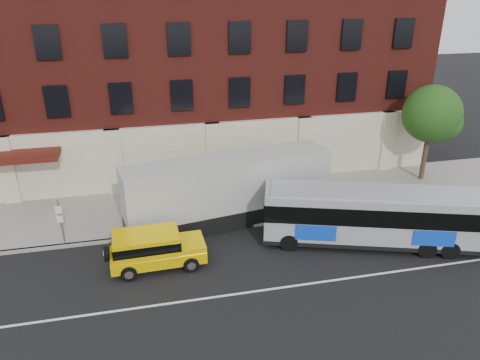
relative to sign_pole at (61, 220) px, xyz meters
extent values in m
plane|color=black|center=(8.50, -6.15, -1.45)|extent=(120.00, 120.00, 0.00)
cube|color=gray|center=(8.50, 2.85, -1.38)|extent=(60.00, 6.00, 0.15)
cube|color=gray|center=(8.50, -0.15, -1.38)|extent=(60.00, 0.25, 0.15)
cube|color=silver|center=(8.50, -5.65, -1.45)|extent=(60.00, 0.12, 0.01)
cube|color=maroon|center=(8.50, 10.85, 6.20)|extent=(30.00, 10.00, 15.00)
cube|color=beige|center=(8.50, 5.70, 0.70)|extent=(30.00, 0.35, 4.00)
cube|color=#49120D|center=(-2.50, 4.85, 1.80)|extent=(4.20, 2.20, 0.30)
cube|color=beige|center=(-3.50, 5.60, 0.70)|extent=(0.90, 0.55, 4.00)
cube|color=beige|center=(2.50, 5.60, 0.70)|extent=(0.90, 0.55, 4.00)
cube|color=beige|center=(8.50, 5.60, 0.70)|extent=(0.90, 0.55, 4.00)
cube|color=beige|center=(14.50, 5.60, 0.70)|extent=(0.90, 0.55, 4.00)
cube|color=beige|center=(20.50, 5.60, 0.70)|extent=(0.90, 0.55, 4.00)
cube|color=black|center=(-0.25, 5.77, 4.50)|extent=(1.30, 0.20, 1.80)
cube|color=black|center=(3.25, 5.77, 4.50)|extent=(1.30, 0.20, 1.80)
cube|color=black|center=(6.75, 5.77, 4.50)|extent=(1.30, 0.20, 1.80)
cube|color=black|center=(10.25, 5.77, 4.50)|extent=(1.30, 0.20, 1.80)
cube|color=black|center=(13.75, 5.77, 4.50)|extent=(1.30, 0.20, 1.80)
cube|color=black|center=(17.25, 5.77, 4.50)|extent=(1.30, 0.20, 1.80)
cube|color=black|center=(20.75, 5.77, 4.50)|extent=(1.30, 0.20, 1.80)
cube|color=black|center=(-0.25, 5.77, 7.70)|extent=(1.30, 0.20, 1.80)
cube|color=black|center=(3.25, 5.77, 7.70)|extent=(1.30, 0.20, 1.80)
cube|color=black|center=(6.75, 5.77, 7.70)|extent=(1.30, 0.20, 1.80)
cube|color=black|center=(10.25, 5.77, 7.70)|extent=(1.30, 0.20, 1.80)
cube|color=black|center=(13.75, 5.77, 7.70)|extent=(1.30, 0.20, 1.80)
cube|color=black|center=(17.25, 5.77, 7.70)|extent=(1.30, 0.20, 1.80)
cube|color=black|center=(20.75, 5.77, 7.70)|extent=(1.30, 0.20, 1.80)
cube|color=black|center=(-2.00, 5.63, 0.30)|extent=(2.60, 0.15, 2.80)
cube|color=black|center=(4.00, 5.63, 0.30)|extent=(2.60, 0.15, 2.80)
cube|color=black|center=(10.00, 5.63, 0.30)|extent=(2.60, 0.15, 2.80)
cube|color=black|center=(16.00, 5.63, 0.30)|extent=(2.60, 0.15, 2.80)
cylinder|color=slate|center=(0.00, 0.05, -0.20)|extent=(0.07, 0.07, 2.50)
cube|color=silver|center=(0.00, -0.10, 0.60)|extent=(0.30, 0.03, 0.40)
cube|color=silver|center=(0.00, -0.10, 0.10)|extent=(0.30, 0.03, 0.35)
cylinder|color=#322419|center=(22.00, 3.35, 0.20)|extent=(0.32, 0.32, 3.00)
sphere|color=#194112|center=(22.00, 3.35, 3.10)|extent=(3.60, 3.60, 3.60)
sphere|color=#194112|center=(22.70, 2.95, 2.60)|extent=(2.20, 2.20, 2.20)
sphere|color=#194112|center=(21.40, 3.75, 2.70)|extent=(2.00, 2.00, 2.00)
cube|color=#95959E|center=(14.97, -3.15, 0.12)|extent=(10.77, 5.38, 2.52)
cube|color=black|center=(14.97, -3.15, -1.05)|extent=(10.82, 5.44, 0.22)
cube|color=#95959E|center=(14.97, -3.15, 1.42)|extent=(10.18, 4.97, 0.11)
cube|color=black|center=(14.97, -3.15, 0.54)|extent=(10.86, 5.47, 0.88)
cube|color=blue|center=(11.93, -3.35, -0.35)|extent=(1.86, 0.64, 0.80)
cube|color=blue|center=(17.84, -2.90, -0.35)|extent=(1.86, 0.64, 0.80)
cylinder|color=black|center=(10.80, -2.84, -1.01)|extent=(0.92, 0.53, 0.88)
cylinder|color=black|center=(11.41, -0.94, -1.01)|extent=(0.92, 0.53, 0.88)
cylinder|color=black|center=(17.02, -4.87, -1.01)|extent=(0.92, 0.53, 0.88)
cylinder|color=black|center=(17.63, -2.97, -1.01)|extent=(0.92, 0.53, 0.88)
cylinder|color=black|center=(18.02, -5.19, -1.01)|extent=(0.92, 0.53, 0.88)
cylinder|color=black|center=(18.64, -3.30, -1.01)|extent=(0.92, 0.53, 0.88)
cube|color=#EEBE00|center=(4.50, -2.76, -0.87)|extent=(4.32, 1.91, 0.53)
cube|color=#EEBE00|center=(4.01, -2.77, -0.16)|extent=(2.99, 1.84, 0.89)
cube|color=black|center=(4.01, -2.77, -0.12)|extent=(3.03, 1.87, 0.44)
cube|color=#EEBE00|center=(5.97, -2.71, -0.47)|extent=(1.39, 1.73, 0.27)
cube|color=black|center=(6.65, -2.69, -0.83)|extent=(0.10, 1.42, 0.49)
cylinder|color=black|center=(2.23, -2.83, -0.47)|extent=(0.22, 0.68, 0.68)
cylinder|color=black|center=(5.91, -3.58, -1.10)|extent=(0.72, 0.27, 0.71)
cylinder|color=silver|center=(5.91, -3.58, -1.10)|extent=(0.40, 0.28, 0.39)
cylinder|color=black|center=(5.85, -1.84, -1.10)|extent=(0.72, 0.27, 0.71)
cylinder|color=silver|center=(5.85, -1.84, -1.10)|extent=(0.40, 0.28, 0.39)
cylinder|color=black|center=(3.15, -3.67, -1.10)|extent=(0.72, 0.27, 0.71)
cylinder|color=silver|center=(3.15, -3.67, -1.10)|extent=(0.40, 0.28, 0.39)
cylinder|color=black|center=(3.09, -1.93, -1.10)|extent=(0.72, 0.27, 0.71)
cylinder|color=silver|center=(3.09, -1.93, -1.10)|extent=(0.40, 0.28, 0.39)
cube|color=black|center=(8.51, 0.65, -0.94)|extent=(11.33, 4.12, 1.02)
cube|color=#B4B4B0|center=(8.51, 0.65, 0.91)|extent=(11.34, 4.16, 2.69)
cylinder|color=black|center=(4.59, -1.12, -0.99)|extent=(0.96, 0.42, 0.93)
cylinder|color=black|center=(4.22, 0.98, -0.99)|extent=(0.96, 0.42, 0.93)
cylinder|color=black|center=(5.68, -0.93, -0.99)|extent=(0.96, 0.42, 0.93)
cylinder|color=black|center=(5.32, 1.17, -0.99)|extent=(0.96, 0.42, 0.93)
cylinder|color=black|center=(11.71, 0.14, -0.99)|extent=(0.96, 0.42, 0.93)
cylinder|color=black|center=(11.34, 2.23, -0.99)|extent=(0.96, 0.42, 0.93)
cylinder|color=black|center=(12.80, 0.33, -0.99)|extent=(0.96, 0.42, 0.93)
cylinder|color=black|center=(12.43, 2.43, -0.99)|extent=(0.96, 0.42, 0.93)
camera|label=1|loc=(4.28, -20.97, 10.68)|focal=34.07mm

